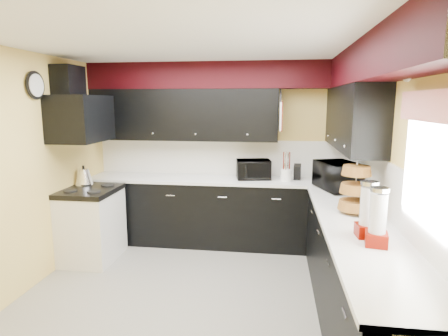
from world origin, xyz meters
name	(u,v)px	position (x,y,z in m)	size (l,w,h in m)	color
ground	(197,296)	(0.00, 0.00, 0.00)	(3.60, 3.60, 0.00)	gray
wall_back	(221,153)	(0.00, 1.80, 1.25)	(3.60, 0.06, 2.50)	#E0C666
wall_right	(389,183)	(1.80, 0.00, 1.25)	(0.06, 3.60, 2.50)	#E0C666
wall_left	(25,173)	(-1.80, 0.00, 1.25)	(0.06, 3.60, 2.50)	#E0C666
ceiling	(193,44)	(0.00, 0.00, 2.50)	(3.60, 3.60, 0.06)	white
cab_back	(218,212)	(0.00, 1.50, 0.45)	(3.60, 0.60, 0.90)	black
cab_right	(356,278)	(1.50, -0.30, 0.45)	(0.60, 3.00, 0.90)	black
counter_back	(218,180)	(0.00, 1.50, 0.92)	(3.62, 0.64, 0.04)	white
counter_right	(360,227)	(1.50, -0.30, 0.92)	(0.64, 3.02, 0.04)	white
splash_back	(221,157)	(0.00, 1.79, 1.19)	(3.60, 0.02, 0.50)	white
splash_right	(387,189)	(1.79, 0.00, 1.19)	(0.02, 3.60, 0.50)	white
upper_back	(184,115)	(-0.50, 1.62, 1.80)	(2.60, 0.35, 0.70)	black
upper_right	(353,118)	(1.62, 0.90, 1.80)	(0.35, 1.80, 0.70)	black
soffit_back	(219,76)	(0.00, 1.62, 2.33)	(3.60, 0.36, 0.35)	black
soffit_right	(382,59)	(1.62, -0.18, 2.33)	(0.36, 3.24, 0.35)	black
stove	(92,226)	(-1.50, 0.75, 0.43)	(0.60, 0.75, 0.86)	white
cooktop	(90,191)	(-1.50, 0.75, 0.89)	(0.62, 0.77, 0.06)	black
hood	(81,119)	(-1.55, 0.75, 1.78)	(0.50, 0.78, 0.55)	black
hood_duct	(68,83)	(-1.68, 0.75, 2.20)	(0.24, 0.40, 0.40)	black
window	(430,167)	(1.79, -0.90, 1.55)	(0.03, 0.86, 0.96)	white
valance	(427,106)	(1.73, -0.90, 1.95)	(0.04, 0.88, 0.20)	red
pan_top	(280,100)	(0.82, 1.55, 2.00)	(0.03, 0.22, 0.40)	black
pan_mid	(280,120)	(0.82, 1.42, 1.75)	(0.03, 0.28, 0.46)	black
pan_low	(280,121)	(0.82, 1.68, 1.72)	(0.03, 0.24, 0.42)	black
cut_board	(281,116)	(0.83, 1.30, 1.80)	(0.03, 0.26, 0.35)	white
baskets	(355,188)	(1.52, 0.05, 1.18)	(0.27, 0.27, 0.50)	brown
clock	(35,85)	(-1.77, 0.25, 2.15)	(0.03, 0.30, 0.30)	black
deco_plate	(408,66)	(1.77, -0.35, 2.25)	(0.03, 0.24, 0.24)	white
toaster_oven	(254,169)	(0.48, 1.53, 1.07)	(0.45, 0.37, 0.26)	black
microwave	(338,176)	(1.53, 1.03, 1.10)	(0.59, 0.40, 0.33)	black
utensil_crock	(286,175)	(0.92, 1.45, 1.02)	(0.15, 0.15, 0.16)	white
knife_block	(297,172)	(1.07, 1.55, 1.04)	(0.09, 0.13, 0.20)	black
kettle	(84,177)	(-1.68, 0.96, 1.02)	(0.23, 0.23, 0.20)	silver
dispenser_a	(368,211)	(1.49, -0.59, 1.15)	(0.16, 0.16, 0.42)	#5F0300
dispenser_b	(378,218)	(1.51, -0.77, 1.15)	(0.15, 0.15, 0.41)	#590400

